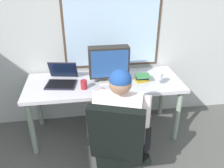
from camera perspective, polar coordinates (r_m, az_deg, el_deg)
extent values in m
cube|color=#BBBDBA|center=(2.91, -6.10, 13.45)|extent=(5.17, 0.06, 2.51)
cube|color=#4C3828|center=(2.87, 0.06, 16.13)|extent=(1.20, 0.01, 1.26)
cube|color=silver|center=(2.87, 0.07, 16.11)|extent=(1.14, 0.02, 1.20)
cylinder|color=gray|center=(2.74, -19.14, -10.41)|extent=(0.06, 0.06, 0.68)
cylinder|color=gray|center=(2.90, 15.83, -7.56)|extent=(0.06, 0.06, 0.68)
cylinder|color=gray|center=(3.19, -17.64, -4.34)|extent=(0.06, 0.06, 0.68)
cylinder|color=gray|center=(3.33, 12.18, -2.20)|extent=(0.06, 0.06, 0.68)
cube|color=silver|center=(2.73, -1.90, 0.23)|extent=(1.82, 0.69, 0.04)
cube|color=black|center=(2.64, 1.25, -19.99)|extent=(0.05, 0.29, 0.02)
cylinder|color=#3F3F44|center=(2.39, 1.83, -19.07)|extent=(0.05, 0.05, 0.40)
cube|color=black|center=(2.23, 1.92, -15.15)|extent=(0.46, 0.46, 0.06)
cube|color=black|center=(1.88, 1.07, -12.45)|extent=(0.47, 0.29, 0.55)
cube|color=black|center=(2.13, 8.87, -13.27)|extent=(0.15, 0.32, 0.02)
cube|color=black|center=(2.19, -4.70, -11.77)|extent=(0.15, 0.32, 0.02)
cylinder|color=#435850|center=(2.39, 6.53, -10.95)|extent=(0.29, 0.48, 0.15)
cylinder|color=#435850|center=(2.72, 6.68, -11.94)|extent=(0.12, 0.12, 0.47)
cube|color=black|center=(2.89, 6.57, -14.21)|extent=(0.17, 0.26, 0.08)
cylinder|color=#435850|center=(2.43, -1.13, -10.13)|extent=(0.29, 0.48, 0.15)
cylinder|color=#435850|center=(2.75, -0.10, -11.22)|extent=(0.12, 0.12, 0.47)
cube|color=black|center=(2.92, 0.13, -13.51)|extent=(0.17, 0.26, 0.08)
cube|color=silver|center=(2.08, 1.89, -8.98)|extent=(0.45, 0.39, 0.52)
sphere|color=#A6795D|center=(1.88, 2.07, 0.15)|extent=(0.19, 0.19, 0.19)
sphere|color=#1F4792|center=(1.87, 2.08, 0.96)|extent=(0.19, 0.19, 0.19)
cylinder|color=silver|center=(2.05, 8.28, -6.65)|extent=(0.14, 0.20, 0.29)
cylinder|color=#A6795D|center=(2.20, 8.18, -8.35)|extent=(0.10, 0.10, 0.26)
sphere|color=#A6795D|center=(2.25, 8.20, -8.31)|extent=(0.09, 0.09, 0.09)
cylinder|color=silver|center=(2.10, -3.81, -5.44)|extent=(0.15, 0.21, 0.29)
cylinder|color=#A6795D|center=(2.24, -2.88, -4.54)|extent=(0.13, 0.19, 0.27)
sphere|color=#A6795D|center=(2.29, -2.40, -1.97)|extent=(0.09, 0.09, 0.09)
cube|color=beige|center=(2.73, -0.75, 0.98)|extent=(0.23, 0.19, 0.02)
cylinder|color=beige|center=(2.72, -0.75, 1.58)|extent=(0.04, 0.04, 0.05)
cube|color=#28251E|center=(2.64, -0.78, 5.50)|extent=(0.46, 0.14, 0.35)
cube|color=#264C8C|center=(2.57, -0.54, 4.91)|extent=(0.42, 0.01, 0.31)
cube|color=#21202F|center=(2.70, -12.46, -0.14)|extent=(0.37, 0.29, 0.02)
cube|color=black|center=(2.69, -12.48, 0.05)|extent=(0.33, 0.26, 0.00)
cube|color=#21202F|center=(2.79, -11.96, 3.47)|extent=(0.34, 0.15, 0.22)
cube|color=#0F1933|center=(2.78, -11.99, 3.34)|extent=(0.32, 0.13, 0.19)
cylinder|color=silver|center=(2.69, 11.36, -0.20)|extent=(0.06, 0.06, 0.00)
cylinder|color=silver|center=(2.68, 11.44, 0.54)|extent=(0.01, 0.01, 0.07)
cylinder|color=silver|center=(2.64, 11.59, 2.01)|extent=(0.08, 0.08, 0.08)
cylinder|color=#530E18|center=(2.65, 11.55, 1.66)|extent=(0.07, 0.07, 0.04)
cube|color=#B28F1D|center=(2.74, 7.40, 1.02)|extent=(0.17, 0.12, 0.03)
cube|color=black|center=(2.73, 7.38, 1.66)|extent=(0.16, 0.11, 0.03)
cube|color=#377F42|center=(2.71, 7.61, 2.02)|extent=(0.16, 0.13, 0.02)
cylinder|color=maroon|center=(2.56, -6.95, -0.14)|extent=(0.07, 0.07, 0.10)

